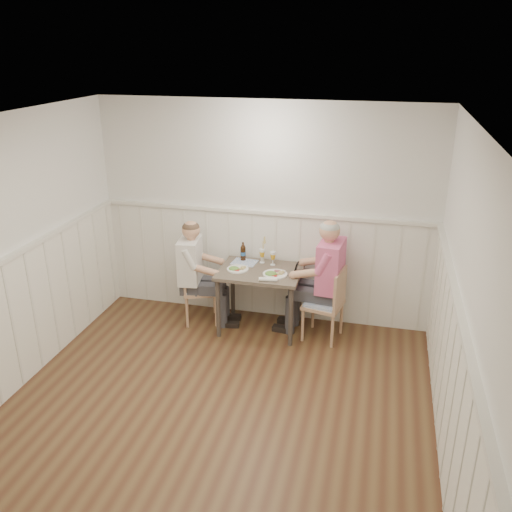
% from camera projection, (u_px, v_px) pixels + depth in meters
% --- Properties ---
extents(ground_plane, '(4.50, 4.50, 0.00)m').
position_uv_depth(ground_plane, '(207.00, 426.00, 4.80)').
color(ground_plane, '#4C2D1C').
extents(room_shell, '(4.04, 4.54, 2.60)m').
position_uv_depth(room_shell, '(200.00, 269.00, 4.24)').
color(room_shell, white).
rests_on(room_shell, ground).
extents(wainscot, '(4.00, 4.49, 1.34)m').
position_uv_depth(wainscot, '(227.00, 322.00, 5.17)').
color(wainscot, white).
rests_on(wainscot, ground).
extents(dining_table, '(0.94, 0.70, 0.75)m').
position_uv_depth(dining_table, '(260.00, 278.00, 6.21)').
color(dining_table, '#4B4136').
rests_on(dining_table, ground).
extents(chair_right, '(0.48, 0.48, 0.86)m').
position_uv_depth(chair_right, '(328.00, 302.00, 6.06)').
color(chair_right, tan).
rests_on(chair_right, ground).
extents(chair_left, '(0.52, 0.52, 0.85)m').
position_uv_depth(chair_left, '(196.00, 286.00, 6.46)').
color(chair_left, tan).
rests_on(chair_left, ground).
extents(man_in_pink, '(0.68, 0.48, 1.41)m').
position_uv_depth(man_in_pink, '(326.00, 288.00, 6.10)').
color(man_in_pink, '#3F3F47').
rests_on(man_in_pink, ground).
extents(diner_cream, '(0.64, 0.45, 1.30)m').
position_uv_depth(diner_cream, '(194.00, 280.00, 6.40)').
color(diner_cream, '#3F3F47').
rests_on(diner_cream, ground).
extents(plate_man, '(0.28, 0.28, 0.07)m').
position_uv_depth(plate_man, '(274.00, 273.00, 6.03)').
color(plate_man, white).
rests_on(plate_man, dining_table).
extents(plate_diner, '(0.25, 0.25, 0.06)m').
position_uv_depth(plate_diner, '(236.00, 268.00, 6.17)').
color(plate_diner, white).
rests_on(plate_diner, dining_table).
extents(beer_glass_a, '(0.07, 0.07, 0.16)m').
position_uv_depth(beer_glass_a, '(273.00, 256.00, 6.27)').
color(beer_glass_a, silver).
rests_on(beer_glass_a, dining_table).
extents(beer_glass_b, '(0.07, 0.07, 0.17)m').
position_uv_depth(beer_glass_b, '(262.00, 254.00, 6.34)').
color(beer_glass_b, silver).
rests_on(beer_glass_b, dining_table).
extents(beer_bottle, '(0.06, 0.06, 0.23)m').
position_uv_depth(beer_bottle, '(243.00, 252.00, 6.41)').
color(beer_bottle, black).
rests_on(beer_bottle, dining_table).
extents(rolled_napkin, '(0.21, 0.07, 0.04)m').
position_uv_depth(rolled_napkin, '(268.00, 279.00, 5.88)').
color(rolled_napkin, white).
rests_on(rolled_napkin, dining_table).
extents(grass_vase, '(0.04, 0.04, 0.34)m').
position_uv_depth(grass_vase, '(262.00, 250.00, 6.34)').
color(grass_vase, silver).
rests_on(grass_vase, dining_table).
extents(gingham_mat, '(0.31, 0.26, 0.01)m').
position_uv_depth(gingham_mat, '(245.00, 262.00, 6.38)').
color(gingham_mat, '#5271B1').
rests_on(gingham_mat, dining_table).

